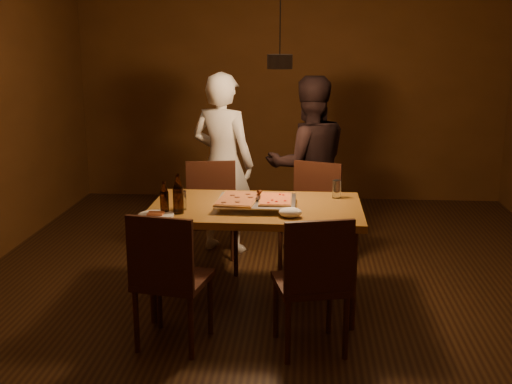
# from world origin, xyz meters

# --- Properties ---
(room_shell) EXTENTS (6.00, 6.00, 6.00)m
(room_shell) POSITION_xyz_m (0.00, 0.00, 1.40)
(room_shell) COLOR #35210E
(room_shell) RESTS_ON ground
(dining_table) EXTENTS (1.50, 0.90, 0.75)m
(dining_table) POSITION_xyz_m (-0.15, -0.21, 0.68)
(dining_table) COLOR olive
(dining_table) RESTS_ON floor
(chair_far_left) EXTENTS (0.49, 0.49, 0.49)m
(chair_far_left) POSITION_xyz_m (-0.59, 0.56, 0.54)
(chair_far_left) COLOR #38190F
(chair_far_left) RESTS_ON floor
(chair_far_right) EXTENTS (0.54, 0.54, 0.49)m
(chair_far_right) POSITION_xyz_m (0.26, 0.60, 0.54)
(chair_far_right) COLOR #38190F
(chair_far_right) RESTS_ON floor
(chair_near_left) EXTENTS (0.49, 0.49, 0.49)m
(chair_near_left) POSITION_xyz_m (-0.64, -0.95, 0.54)
(chair_near_left) COLOR #38190F
(chair_near_left) RESTS_ON floor
(chair_near_right) EXTENTS (0.51, 0.51, 0.49)m
(chair_near_right) POSITION_xyz_m (0.26, -0.95, 0.54)
(chair_near_right) COLOR #38190F
(chair_near_right) RESTS_ON floor
(pizza_tray) EXTENTS (0.58, 0.49, 0.05)m
(pizza_tray) POSITION_xyz_m (-0.15, -0.24, 0.77)
(pizza_tray) COLOR silver
(pizza_tray) RESTS_ON dining_table
(pizza_meat) EXTENTS (0.30, 0.44, 0.02)m
(pizza_meat) POSITION_xyz_m (-0.28, -0.25, 0.81)
(pizza_meat) COLOR maroon
(pizza_meat) RESTS_ON pizza_tray
(pizza_cheese) EXTENTS (0.23, 0.36, 0.02)m
(pizza_cheese) POSITION_xyz_m (-0.01, -0.23, 0.81)
(pizza_cheese) COLOR gold
(pizza_cheese) RESTS_ON pizza_tray
(spatula) EXTENTS (0.11, 0.25, 0.04)m
(spatula) POSITION_xyz_m (-0.15, -0.22, 0.81)
(spatula) COLOR silver
(spatula) RESTS_ON pizza_tray
(beer_bottle_a) EXTENTS (0.06, 0.06, 0.23)m
(beer_bottle_a) POSITION_xyz_m (-0.75, -0.47, 0.86)
(beer_bottle_a) COLOR black
(beer_bottle_a) RESTS_ON dining_table
(beer_bottle_b) EXTENTS (0.07, 0.07, 0.28)m
(beer_bottle_b) POSITION_xyz_m (-0.66, -0.45, 0.89)
(beer_bottle_b) COLOR black
(beer_bottle_b) RESTS_ON dining_table
(water_glass_left) EXTENTS (0.08, 0.08, 0.13)m
(water_glass_left) POSITION_xyz_m (-0.67, -0.35, 0.82)
(water_glass_left) COLOR silver
(water_glass_left) RESTS_ON dining_table
(water_glass_right) EXTENTS (0.07, 0.07, 0.13)m
(water_glass_right) POSITION_xyz_m (0.43, 0.06, 0.82)
(water_glass_right) COLOR silver
(water_glass_right) RESTS_ON dining_table
(plate_slice) EXTENTS (0.24, 0.24, 0.03)m
(plate_slice) POSITION_xyz_m (-0.80, -0.54, 0.76)
(plate_slice) COLOR white
(plate_slice) RESTS_ON dining_table
(napkin) EXTENTS (0.16, 0.12, 0.07)m
(napkin) POSITION_xyz_m (0.10, -0.48, 0.78)
(napkin) COLOR white
(napkin) RESTS_ON dining_table
(diner_white) EXTENTS (0.69, 0.57, 1.62)m
(diner_white) POSITION_xyz_m (-0.55, 1.00, 0.81)
(diner_white) COLOR white
(diner_white) RESTS_ON floor
(diner_dark) EXTENTS (0.90, 0.78, 1.59)m
(diner_dark) POSITION_xyz_m (0.22, 1.05, 0.80)
(diner_dark) COLOR black
(diner_dark) RESTS_ON floor
(pendant_lamp) EXTENTS (0.18, 0.18, 1.10)m
(pendant_lamp) POSITION_xyz_m (0.00, 0.00, 1.76)
(pendant_lamp) COLOR black
(pendant_lamp) RESTS_ON ceiling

